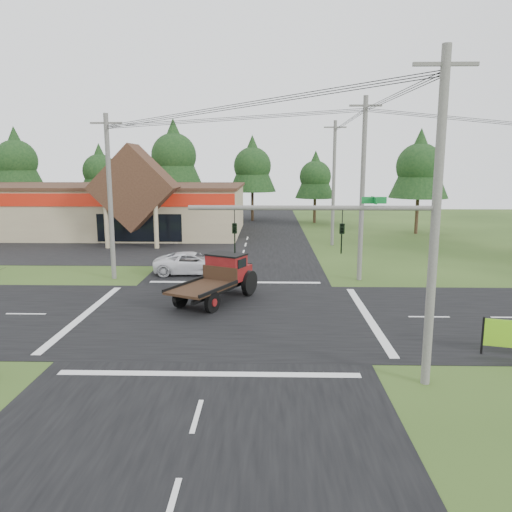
{
  "coord_description": "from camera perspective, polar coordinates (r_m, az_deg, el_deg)",
  "views": [
    {
      "loc": [
        2.1,
        -23.66,
        7.4
      ],
      "look_at": [
        1.4,
        4.44,
        2.2
      ],
      "focal_mm": 35.0,
      "sensor_mm": 36.0,
      "label": 1
    }
  ],
  "objects": [
    {
      "name": "tree_row_b",
      "position": [
        69.28,
        -17.42,
        9.43
      ],
      "size": [
        5.6,
        5.6,
        10.1
      ],
      "color": "#332316",
      "rests_on": "ground"
    },
    {
      "name": "road_ns",
      "position": [
        24.88,
        -3.51,
        -6.82
      ],
      "size": [
        12.0,
        120.0,
        0.02
      ],
      "primitive_type": "cube",
      "color": "black",
      "rests_on": "ground"
    },
    {
      "name": "antique_flatbed_truck",
      "position": [
        27.04,
        -4.75,
        -2.67
      ],
      "size": [
        4.8,
        6.43,
        2.53
      ],
      "primitive_type": null,
      "rotation": [
        0.0,
        0.0,
        -0.47
      ],
      "color": "#550C0D",
      "rests_on": "ground"
    },
    {
      "name": "tree_row_a",
      "position": [
        71.3,
        -25.75,
        9.98
      ],
      "size": [
        6.72,
        6.72,
        12.12
      ],
      "color": "#332316",
      "rests_on": "ground"
    },
    {
      "name": "tree_row_c",
      "position": [
        65.8,
        -9.37,
        11.49
      ],
      "size": [
        7.28,
        7.28,
        13.13
      ],
      "color": "#332316",
      "rests_on": "ground"
    },
    {
      "name": "utility_pole_n",
      "position": [
        46.07,
        8.87,
        8.29
      ],
      "size": [
        2.0,
        0.3,
        11.2
      ],
      "color": "#595651",
      "rests_on": "ground"
    },
    {
      "name": "traffic_signal_mast",
      "position": [
        16.85,
        14.14,
        -0.01
      ],
      "size": [
        8.12,
        0.24,
        7.0
      ],
      "color": "#595651",
      "rests_on": "ground"
    },
    {
      "name": "white_pickup",
      "position": [
        34.25,
        -7.19,
        -0.82
      ],
      "size": [
        5.44,
        2.74,
        1.48
      ],
      "primitive_type": "imported",
      "rotation": [
        0.0,
        0.0,
        1.63
      ],
      "color": "silver",
      "rests_on": "ground"
    },
    {
      "name": "utility_pole_ne",
      "position": [
        32.24,
        12.07,
        7.57
      ],
      "size": [
        2.0,
        0.3,
        11.5
      ],
      "color": "#595651",
      "rests_on": "ground"
    },
    {
      "name": "tree_side_ne",
      "position": [
        55.97,
        18.21,
        9.94
      ],
      "size": [
        6.16,
        6.16,
        11.11
      ],
      "color": "#332316",
      "rests_on": "ground"
    },
    {
      "name": "tree_row_e",
      "position": [
        63.95,
        6.8,
        9.18
      ],
      "size": [
        5.04,
        5.04,
        9.09
      ],
      "color": "#332316",
      "rests_on": "ground"
    },
    {
      "name": "utility_pole_nw",
      "position": [
        33.29,
        -16.35,
        6.6
      ],
      "size": [
        2.0,
        0.3,
        10.5
      ],
      "color": "#595651",
      "rests_on": "ground"
    },
    {
      "name": "tree_row_d",
      "position": [
        65.69,
        -0.42,
        10.46
      ],
      "size": [
        6.16,
        6.16,
        11.11
      ],
      "color": "#332316",
      "rests_on": "ground"
    },
    {
      "name": "utility_pole_nr",
      "position": [
        17.13,
        19.84,
        3.96
      ],
      "size": [
        2.0,
        0.3,
        11.0
      ],
      "color": "#595651",
      "rests_on": "ground"
    },
    {
      "name": "parking_apron",
      "position": [
        46.19,
        -19.0,
        0.71
      ],
      "size": [
        28.0,
        14.0,
        0.02
      ],
      "primitive_type": "cube",
      "color": "black",
      "rests_on": "ground"
    },
    {
      "name": "road_ew",
      "position": [
        24.88,
        -3.51,
        -6.81
      ],
      "size": [
        120.0,
        12.0,
        0.02
      ],
      "primitive_type": "cube",
      "color": "black",
      "rests_on": "ground"
    },
    {
      "name": "ground",
      "position": [
        24.88,
        -3.51,
        -6.84
      ],
      "size": [
        120.0,
        120.0,
        0.0
      ],
      "primitive_type": "plane",
      "color": "#294117",
      "rests_on": "ground"
    },
    {
      "name": "cvs_building",
      "position": [
        56.32,
        -17.09,
        5.31
      ],
      "size": [
        30.4,
        18.2,
        9.19
      ],
      "color": "tan",
      "rests_on": "ground"
    }
  ]
}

